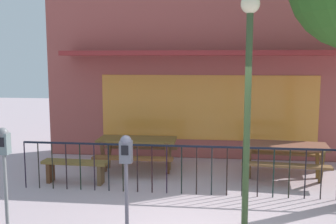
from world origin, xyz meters
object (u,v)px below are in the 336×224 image
Objects in this scene: picnic_table_left at (137,145)px; parking_meter_far at (126,158)px; picnic_table_right at (284,151)px; parking_meter_near at (4,152)px; patio_bench at (75,167)px; street_lamp at (248,77)px.

picnic_table_left is 3.39m from parking_meter_far.
parking_meter_near is at bearing -145.16° from picnic_table_right.
parking_meter_far is (1.61, -2.24, 0.80)m from patio_bench.
parking_meter_far is at bearing -54.17° from patio_bench.
patio_bench is 2.87m from parking_meter_far.
picnic_table_left is 3.32m from picnic_table_right.
parking_meter_near is 0.45× the size of street_lamp.
street_lamp reaches higher than parking_meter_near.
parking_meter_far is at bearing -168.76° from street_lamp.
street_lamp reaches higher than patio_bench.
street_lamp reaches higher than parking_meter_far.
parking_meter_far reaches higher than picnic_table_right.
street_lamp is (-1.04, -2.73, 1.73)m from picnic_table_right.
picnic_table_left and picnic_table_right have the same top height.
picnic_table_left is 1.21× the size of parking_meter_far.
picnic_table_left is at bearing 68.84° from parking_meter_near.
street_lamp is at bearing 8.01° from parking_meter_near.
picnic_table_left is 0.51× the size of street_lamp.
parking_meter_near reaches higher than picnic_table_left.
street_lamp reaches higher than picnic_table_left.
picnic_table_right is at bearing 69.12° from street_lamp.
picnic_table_right is at bearing 10.83° from patio_bench.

